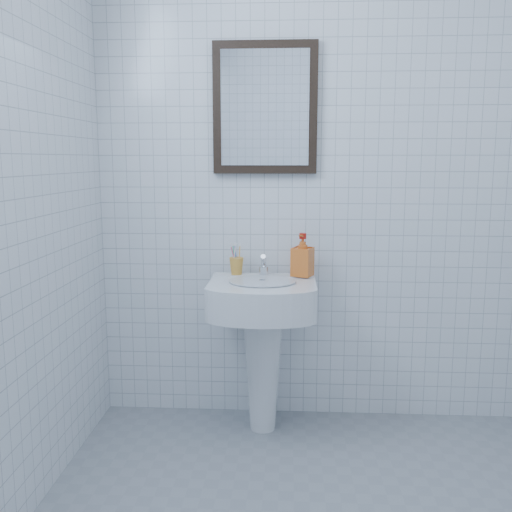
{
  "coord_description": "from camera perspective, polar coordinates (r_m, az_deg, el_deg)",
  "views": [
    {
      "loc": [
        -0.15,
        -1.62,
        1.31
      ],
      "look_at": [
        -0.3,
        0.86,
        0.89
      ],
      "focal_mm": 40.0,
      "sensor_mm": 36.0,
      "label": 1
    }
  ],
  "objects": [
    {
      "name": "faucet",
      "position": [
        2.75,
        0.77,
        -1.08
      ],
      "size": [
        0.05,
        0.1,
        0.11
      ],
      "color": "silver",
      "rests_on": "washbasin"
    },
    {
      "name": "toothbrush_cup",
      "position": [
        2.78,
        -1.97,
        -1.01
      ],
      "size": [
        0.07,
        0.07,
        0.08
      ],
      "primitive_type": null,
      "rotation": [
        0.0,
        0.0,
        0.01
      ],
      "color": "gold",
      "rests_on": "washbasin"
    },
    {
      "name": "wall_front",
      "position": [
        0.45,
        22.78,
        1.24
      ],
      "size": [
        2.2,
        0.02,
        2.5
      ],
      "primitive_type": "cube",
      "color": "white",
      "rests_on": "ground"
    },
    {
      "name": "wall_back",
      "position": [
        2.83,
        6.49,
        8.4
      ],
      "size": [
        2.2,
        0.02,
        2.5
      ],
      "primitive_type": "cube",
      "color": "white",
      "rests_on": "ground"
    },
    {
      "name": "soap_dispenser",
      "position": [
        2.74,
        4.68,
        0.11
      ],
      "size": [
        0.12,
        0.12,
        0.2
      ],
      "primitive_type": "imported",
      "rotation": [
        0.0,
        0.0,
        -0.38
      ],
      "color": "#D14814",
      "rests_on": "washbasin"
    },
    {
      "name": "wall_mirror",
      "position": [
        2.82,
        0.91,
        14.56
      ],
      "size": [
        0.5,
        0.04,
        0.62
      ],
      "color": "black",
      "rests_on": "wall_back"
    },
    {
      "name": "washbasin",
      "position": [
        2.73,
        0.67,
        -7.38
      ],
      "size": [
        0.49,
        0.36,
        0.76
      ],
      "color": "white",
      "rests_on": "ground"
    }
  ]
}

